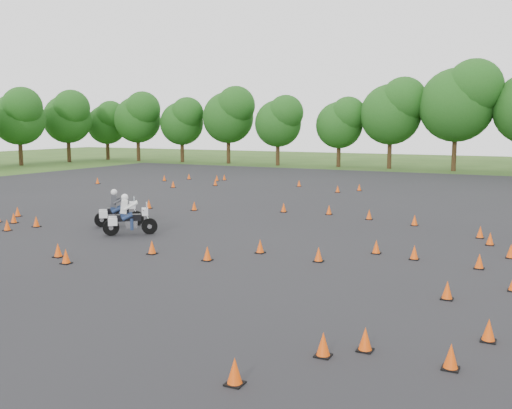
# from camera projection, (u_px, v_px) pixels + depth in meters

# --- Properties ---
(ground) EXTENTS (140.00, 140.00, 0.00)m
(ground) POSITION_uv_depth(u_px,v_px,m) (204.00, 254.00, 19.39)
(ground) COLOR #2D5119
(ground) RESTS_ON ground
(asphalt_pad) EXTENTS (62.00, 62.00, 0.00)m
(asphalt_pad) POSITION_uv_depth(u_px,v_px,m) (277.00, 226.00, 24.71)
(asphalt_pad) COLOR black
(asphalt_pad) RESTS_ON ground
(treeline) EXTENTS (86.73, 32.28, 10.77)m
(treeline) POSITION_uv_depth(u_px,v_px,m) (472.00, 122.00, 47.98)
(treeline) COLOR #1B4B15
(treeline) RESTS_ON ground
(traffic_cones) EXTENTS (36.35, 32.98, 0.45)m
(traffic_cones) POSITION_uv_depth(u_px,v_px,m) (282.00, 220.00, 24.79)
(traffic_cones) COLOR #F34E0A
(traffic_cones) RESTS_ON asphalt_pad
(rider_grey) EXTENTS (2.00, 1.87, 1.62)m
(rider_grey) POSITION_uv_depth(u_px,v_px,m) (119.00, 208.00, 24.60)
(rider_grey) COLOR #37393E
(rider_grey) RESTS_ON ground
(rider_white) EXTENTS (2.07, 1.85, 1.65)m
(rider_white) POSITION_uv_depth(u_px,v_px,m) (130.00, 214.00, 22.66)
(rider_white) COLOR silver
(rider_white) RESTS_ON ground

